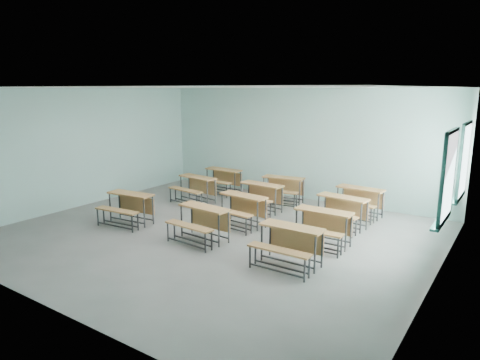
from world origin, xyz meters
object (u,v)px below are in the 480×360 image
Objects in this scene: desk_unit_r3c1 at (282,186)px; desk_unit_r3c2 at (358,198)px; desk_unit_r2c1 at (259,193)px; desk_unit_r3c0 at (222,177)px; desk_unit_r0c0 at (128,204)px; desk_unit_r1c2 at (321,223)px; desk_unit_r1c1 at (241,206)px; desk_unit_r0c2 at (289,240)px; desk_unit_r0c1 at (201,219)px; desk_unit_r2c0 at (195,185)px; desk_unit_r2c2 at (340,208)px.

desk_unit_r3c1 is 2.23m from desk_unit_r3c2.
desk_unit_r2c1 is 2.36m from desk_unit_r3c0.
desk_unit_r0c0 is 1.04× the size of desk_unit_r3c0.
desk_unit_r2c1 and desk_unit_r3c1 have the same top height.
desk_unit_r1c1 is at bearing 174.79° from desk_unit_r1c2.
desk_unit_r0c2 is at bearing -29.74° from desk_unit_r1c1.
desk_unit_r0c2 is at bearing -85.13° from desk_unit_r3c2.
desk_unit_r0c1 and desk_unit_r2c1 have the same top height.
desk_unit_r1c1 is (-2.03, 1.45, 0.00)m from desk_unit_r0c2.
desk_unit_r3c2 is at bearing 22.51° from desk_unit_r2c0.
desk_unit_r1c2 and desk_unit_r2c2 have the same top height.
desk_unit_r0c0 is 0.99× the size of desk_unit_r2c2.
desk_unit_r1c2 is (2.22, 1.15, 0.00)m from desk_unit_r0c1.
desk_unit_r0c1 is 2.50m from desk_unit_r1c2.
desk_unit_r2c2 is (4.26, 0.10, 0.00)m from desk_unit_r2c0.
desk_unit_r3c1 is (-2.29, 2.52, 0.00)m from desk_unit_r1c2.
desk_unit_r3c1 is at bearing -0.24° from desk_unit_r3c0.
desk_unit_r0c0 is 4.29m from desk_unit_r3c1.
desk_unit_r0c0 is at bearing -143.52° from desk_unit_r1c1.
desk_unit_r3c0 is at bearing 154.89° from desk_unit_r2c1.
desk_unit_r0c0 is 2.19m from desk_unit_r0c1.
desk_unit_r3c0 is 4.37m from desk_unit_r3c2.
desk_unit_r0c0 is at bearing -143.15° from desk_unit_r2c2.
desk_unit_r3c0 is at bearing 99.34° from desk_unit_r2c0.
desk_unit_r3c1 is (-0.19, 2.36, 0.00)m from desk_unit_r1c1.
desk_unit_r3c1 and desk_unit_r3c2 have the same top height.
desk_unit_r1c2 and desk_unit_r3c0 have the same top height.
desk_unit_r0c0 is 1.05× the size of desk_unit_r1c2.
desk_unit_r2c1 is (-0.26, 1.27, 0.00)m from desk_unit_r1c1.
desk_unit_r2c1 is at bearing 97.41° from desk_unit_r0c1.
desk_unit_r2c0 is at bearing 83.92° from desk_unit_r0c0.
desk_unit_r3c1 is at bearing 100.34° from desk_unit_r1c1.
desk_unit_r1c1 and desk_unit_r2c1 have the same top height.
desk_unit_r3c0 is (-2.33, 2.40, 0.00)m from desk_unit_r1c1.
desk_unit_r0c0 is 0.98× the size of desk_unit_r3c1.
desk_unit_r2c0 and desk_unit_r3c0 have the same top height.
desk_unit_r2c1 is (-2.29, 2.72, 0.00)m from desk_unit_r0c2.
desk_unit_r2c2 is 0.99× the size of desk_unit_r3c1.
desk_unit_r0c2 is 2.60m from desk_unit_r2c2.
desk_unit_r1c2 is (2.10, -0.16, 0.00)m from desk_unit_r1c1.
desk_unit_r0c2 is 0.94× the size of desk_unit_r2c0.
desk_unit_r0c2 is 0.96× the size of desk_unit_r2c1.
desk_unit_r0c1 is 0.98× the size of desk_unit_r1c1.
desk_unit_r0c2 is at bearing -94.03° from desk_unit_r1c2.
desk_unit_r2c1 is (2.00, 0.21, 0.00)m from desk_unit_r2c0.
desk_unit_r2c2 is at bearing 0.77° from desk_unit_r2c1.
desk_unit_r2c2 is (2.12, 2.47, 0.00)m from desk_unit_r0c1.
desk_unit_r1c1 is 2.50m from desk_unit_r2c0.
desk_unit_r0c1 is 1.00× the size of desk_unit_r2c1.
desk_unit_r2c0 is (-2.27, 1.05, 0.00)m from desk_unit_r1c1.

